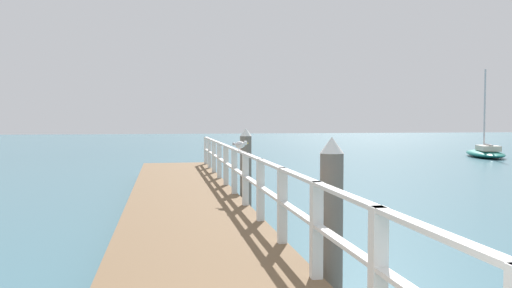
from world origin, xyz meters
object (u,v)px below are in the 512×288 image
dock_piling_far (246,169)px  boat_1 (485,152)px  seagull_foreground (240,144)px  dock_piling_near (331,219)px

dock_piling_far → boat_1: bearing=42.3°
dock_piling_far → seagull_foreground: bearing=-103.1°
dock_piling_near → dock_piling_far: bearing=90.0°
dock_piling_near → boat_1: 27.33m
seagull_foreground → boat_1: size_ratio=0.08×
dock_piling_near → dock_piling_far: 6.59m
dock_piling_near → boat_1: (16.60, 21.70, -0.73)m
boat_1 → seagull_foreground: bearing=-117.2°
seagull_foreground → boat_1: boat_1 is taller
dock_piling_far → dock_piling_near: bearing=-90.0°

